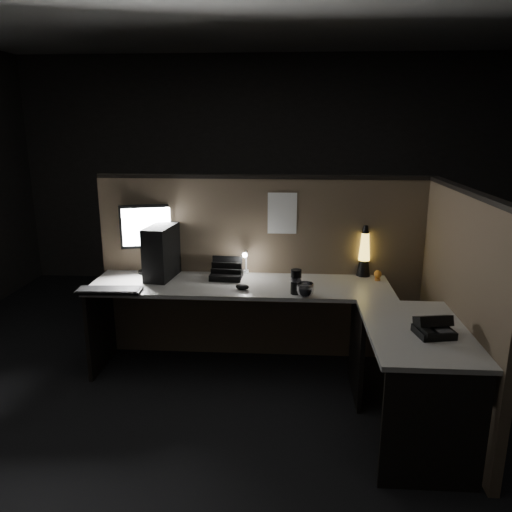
# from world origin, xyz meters

# --- Properties ---
(floor) EXTENTS (6.00, 6.00, 0.00)m
(floor) POSITION_xyz_m (0.00, 0.00, 0.00)
(floor) COLOR black
(floor) RESTS_ON ground
(room_shell) EXTENTS (6.00, 6.00, 6.00)m
(room_shell) POSITION_xyz_m (0.00, 0.00, 1.62)
(room_shell) COLOR silver
(room_shell) RESTS_ON ground
(partition_back) EXTENTS (2.66, 0.06, 1.50)m
(partition_back) POSITION_xyz_m (0.00, 0.93, 0.75)
(partition_back) COLOR brown
(partition_back) RESTS_ON ground
(partition_right) EXTENTS (0.06, 1.66, 1.50)m
(partition_right) POSITION_xyz_m (1.33, 0.10, 0.75)
(partition_right) COLOR brown
(partition_right) RESTS_ON ground
(desk) EXTENTS (2.60, 1.60, 0.73)m
(desk) POSITION_xyz_m (0.18, 0.25, 0.58)
(desk) COLOR beige
(desk) RESTS_ON ground
(pc_tower) EXTENTS (0.23, 0.42, 0.42)m
(pc_tower) POSITION_xyz_m (-0.78, 0.73, 0.94)
(pc_tower) COLOR black
(pc_tower) RESTS_ON desk
(monitor) EXTENTS (0.43, 0.19, 0.56)m
(monitor) POSITION_xyz_m (-0.93, 0.86, 1.07)
(monitor) COLOR black
(monitor) RESTS_ON desk
(keyboard) EXTENTS (0.48, 0.19, 0.02)m
(keyboard) POSITION_xyz_m (-1.09, 0.34, 0.74)
(keyboard) COLOR black
(keyboard) RESTS_ON desk
(mouse) EXTENTS (0.12, 0.10, 0.04)m
(mouse) POSITION_xyz_m (-0.12, 0.47, 0.75)
(mouse) COLOR black
(mouse) RESTS_ON desk
(clip_lamp) EXTENTS (0.04, 0.16, 0.21)m
(clip_lamp) POSITION_xyz_m (-0.13, 0.82, 0.85)
(clip_lamp) COLOR white
(clip_lamp) RESTS_ON desk
(organizer) EXTENTS (0.26, 0.23, 0.18)m
(organizer) POSITION_xyz_m (-0.27, 0.74, 0.77)
(organizer) COLOR black
(organizer) RESTS_ON desk
(lava_lamp) EXTENTS (0.11, 0.11, 0.41)m
(lava_lamp) POSITION_xyz_m (0.83, 0.88, 0.90)
(lava_lamp) COLOR black
(lava_lamp) RESTS_ON desk
(travel_mug) EXTENTS (0.08, 0.08, 0.18)m
(travel_mug) POSITION_xyz_m (0.28, 0.40, 0.82)
(travel_mug) COLOR black
(travel_mug) RESTS_ON desk
(steel_mug) EXTENTS (0.14, 0.14, 0.10)m
(steel_mug) POSITION_xyz_m (0.34, 0.34, 0.78)
(steel_mug) COLOR #B4B5BC
(steel_mug) RESTS_ON desk
(figurine) EXTENTS (0.06, 0.06, 0.06)m
(figurine) POSITION_xyz_m (0.92, 0.76, 0.78)
(figurine) COLOR orange
(figurine) RESTS_ON desk
(pinned_paper) EXTENTS (0.23, 0.00, 0.33)m
(pinned_paper) POSITION_xyz_m (0.16, 0.90, 1.23)
(pinned_paper) COLOR white
(pinned_paper) RESTS_ON partition_back
(desk_phone) EXTENTS (0.23, 0.24, 0.12)m
(desk_phone) POSITION_xyz_m (1.07, -0.27, 0.78)
(desk_phone) COLOR black
(desk_phone) RESTS_ON desk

